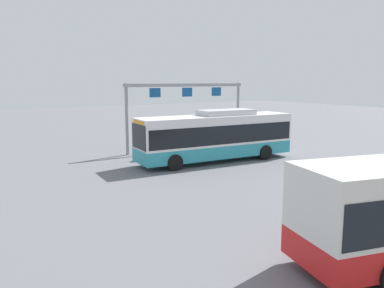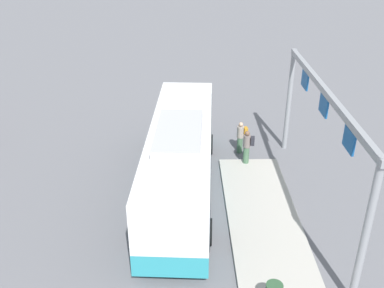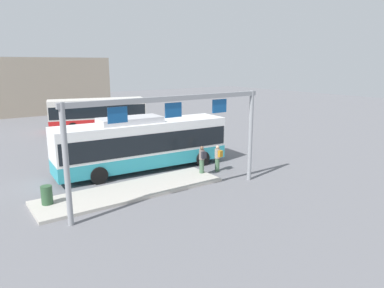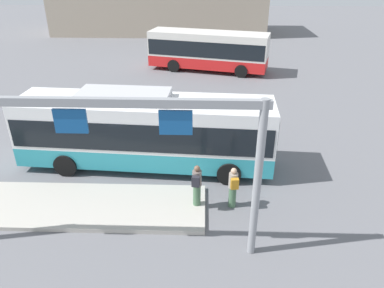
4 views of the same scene
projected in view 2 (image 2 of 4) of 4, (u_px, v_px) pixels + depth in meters
The scene contains 6 objects.
ground_plane at pixel (181, 193), 19.51m from camera, with size 120.00×120.00×0.00m, color slate.
platform_curb at pixel (264, 224), 17.42m from camera, with size 10.00×2.80×0.16m, color #B2ADA3.
bus_main at pixel (181, 156), 18.67m from camera, with size 11.13×3.23×3.46m.
person_boarding at pixel (241, 137), 22.39m from camera, with size 0.38×0.55×1.67m.
person_waiting_near at pixel (247, 146), 21.13m from camera, with size 0.39×0.56×1.67m.
platform_sign_gantry at pixel (321, 122), 16.90m from camera, with size 10.74×0.24×5.20m.
Camera 2 is at (-16.36, -0.15, 10.86)m, focal length 41.90 mm.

